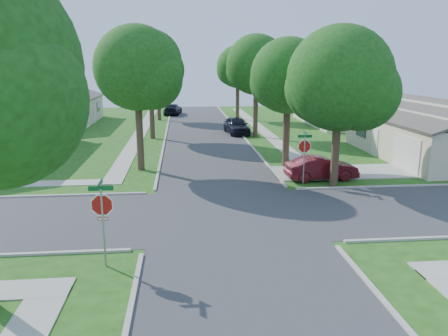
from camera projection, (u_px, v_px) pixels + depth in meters
name	position (u px, v px, depth m)	size (l,w,h in m)	color
ground	(229.00, 214.00, 19.69)	(100.00, 100.00, 0.00)	#214913
road_ns	(229.00, 214.00, 19.68)	(7.00, 100.00, 0.02)	#333335
sidewalk_ne	(260.00, 128.00, 45.41)	(1.20, 40.00, 0.04)	#9E9B91
sidewalk_nw	(142.00, 130.00, 44.26)	(1.20, 40.00, 0.04)	#9E9B91
driveway	(342.00, 172.00, 27.29)	(8.80, 3.60, 0.05)	#9E9B91
stop_sign_sw	(102.00, 209.00, 14.22)	(1.05, 0.80, 2.98)	gray
stop_sign_ne	(304.00, 149.00, 24.20)	(1.05, 0.80, 2.98)	gray
tree_e_near	(289.00, 79.00, 27.52)	(4.97, 4.80, 8.28)	#38281C
tree_e_mid	(257.00, 68.00, 38.99)	(5.59, 5.40, 9.21)	#38281C
tree_e_far	(238.00, 69.00, 51.63)	(5.17, 5.00, 8.72)	#38281C
tree_w_near	(138.00, 72.00, 26.53)	(5.38, 5.20, 8.97)	#38281C
tree_w_mid	(151.00, 65.00, 38.05)	(5.80, 5.60, 9.56)	#38281C
tree_w_far	(158.00, 73.00, 50.86)	(4.76, 4.60, 8.04)	#38281C
tree_ne_corner	(341.00, 84.00, 23.04)	(5.80, 5.60, 8.66)	#38281C
house_ne_near	(433.00, 136.00, 31.48)	(8.42, 13.60, 4.23)	beige
house_ne_far	(343.00, 110.00, 48.89)	(8.42, 13.60, 4.23)	beige
house_nw_far	(56.00, 110.00, 48.78)	(8.42, 13.60, 4.23)	beige
car_driveway	(321.00, 168.00, 25.41)	(1.45, 4.17, 1.37)	#4B0F16
car_curb_east	(237.00, 125.00, 41.96)	(1.91, 4.74, 1.61)	black
car_curb_west	(173.00, 109.00, 57.56)	(1.98, 4.87, 1.41)	black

